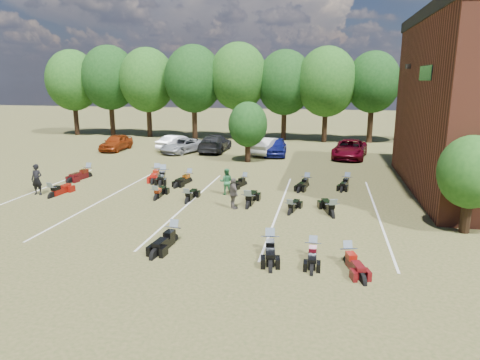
% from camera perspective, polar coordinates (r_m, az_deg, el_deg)
% --- Properties ---
extents(ground, '(160.00, 160.00, 0.00)m').
position_cam_1_polar(ground, '(20.32, -1.31, -5.89)').
color(ground, brown).
rests_on(ground, ground).
extents(car_0, '(1.85, 4.49, 1.52)m').
position_cam_1_polar(car_0, '(42.78, -16.18, 4.83)').
color(car_0, maroon).
rests_on(car_0, ground).
extents(car_1, '(3.15, 4.74, 1.48)m').
position_cam_1_polar(car_1, '(41.56, -8.34, 4.95)').
color(car_1, white).
rests_on(car_1, ground).
extents(car_2, '(3.91, 5.26, 1.33)m').
position_cam_1_polar(car_2, '(40.10, -7.60, 4.56)').
color(car_2, gray).
rests_on(car_2, ground).
extents(car_3, '(2.27, 5.53, 1.60)m').
position_cam_1_polar(car_3, '(40.45, -3.36, 4.93)').
color(car_3, black).
rests_on(car_3, ground).
extents(car_4, '(2.20, 4.78, 1.59)m').
position_cam_1_polar(car_4, '(38.51, 4.78, 4.47)').
color(car_4, '#0B1052').
rests_on(car_4, ground).
extents(car_5, '(2.97, 5.07, 1.58)m').
position_cam_1_polar(car_5, '(38.79, 3.85, 4.54)').
color(car_5, '#A8A8A4').
rests_on(car_5, ground).
extents(car_6, '(3.43, 5.95, 1.56)m').
position_cam_1_polar(car_6, '(38.28, 14.43, 4.02)').
color(car_6, '#530413').
rests_on(car_6, ground).
extents(car_7, '(3.01, 4.75, 1.28)m').
position_cam_1_polar(car_7, '(40.97, 27.03, 3.37)').
color(car_7, '#3C3D41').
rests_on(car_7, ground).
extents(person_black, '(0.69, 0.46, 1.84)m').
position_cam_1_polar(person_black, '(27.87, -25.46, 0.06)').
color(person_black, black).
rests_on(person_black, ground).
extents(person_green, '(0.85, 0.71, 1.58)m').
position_cam_1_polar(person_green, '(25.23, -1.85, -0.20)').
color(person_green, '#296D3E').
rests_on(person_green, ground).
extents(person_grey, '(0.91, 1.03, 1.67)m').
position_cam_1_polar(person_grey, '(22.42, -0.88, -1.81)').
color(person_grey, '#504944').
rests_on(person_grey, ground).
extents(motorcycle_3, '(0.97, 2.43, 1.32)m').
position_cam_1_polar(motorcycle_3, '(18.40, -8.84, -8.15)').
color(motorcycle_3, black).
rests_on(motorcycle_3, ground).
extents(motorcycle_4, '(1.06, 2.41, 1.30)m').
position_cam_1_polar(motorcycle_4, '(17.28, 4.00, -9.47)').
color(motorcycle_4, black).
rests_on(motorcycle_4, ground).
extents(motorcycle_5, '(0.67, 2.03, 1.13)m').
position_cam_1_polar(motorcycle_5, '(17.02, 9.64, -10.02)').
color(motorcycle_5, black).
rests_on(motorcycle_5, ground).
extents(motorcycle_6, '(1.25, 2.24, 1.19)m').
position_cam_1_polar(motorcycle_6, '(16.69, 14.14, -10.73)').
color(motorcycle_6, '#510B0D').
rests_on(motorcycle_6, ground).
extents(motorcycle_7, '(0.94, 2.33, 1.26)m').
position_cam_1_polar(motorcycle_7, '(27.07, -23.75, -2.14)').
color(motorcycle_7, maroon).
rests_on(motorcycle_7, ground).
extents(motorcycle_8, '(0.76, 2.14, 1.18)m').
position_cam_1_polar(motorcycle_8, '(24.79, -11.12, -2.58)').
color(motorcycle_8, black).
rests_on(motorcycle_8, ground).
extents(motorcycle_9, '(0.68, 2.12, 1.18)m').
position_cam_1_polar(motorcycle_9, '(23.90, -7.04, -3.03)').
color(motorcycle_9, black).
rests_on(motorcycle_9, ground).
extents(motorcycle_10, '(0.88, 2.51, 1.38)m').
position_cam_1_polar(motorcycle_10, '(22.84, 1.07, -3.70)').
color(motorcycle_10, black).
rests_on(motorcycle_10, ground).
extents(motorcycle_12, '(1.02, 2.11, 1.13)m').
position_cam_1_polar(motorcycle_12, '(21.92, 6.67, -4.53)').
color(motorcycle_12, black).
rests_on(motorcycle_12, ground).
extents(motorcycle_13, '(1.33, 2.48, 1.32)m').
position_cam_1_polar(motorcycle_13, '(21.86, 12.16, -4.80)').
color(motorcycle_13, black).
rests_on(motorcycle_13, ground).
extents(motorcycle_14, '(1.15, 2.58, 1.39)m').
position_cam_1_polar(motorcycle_14, '(31.69, -19.57, 0.36)').
color(motorcycle_14, '#3D080B').
rests_on(motorcycle_14, ground).
extents(motorcycle_15, '(1.29, 2.59, 1.38)m').
position_cam_1_polar(motorcycle_15, '(30.29, -10.96, 0.32)').
color(motorcycle_15, '#99100B').
rests_on(motorcycle_15, ground).
extents(motorcycle_16, '(1.43, 2.65, 1.41)m').
position_cam_1_polar(motorcycle_16, '(29.66, -10.17, 0.08)').
color(motorcycle_16, black).
rests_on(motorcycle_16, ground).
extents(motorcycle_17, '(1.13, 2.36, 1.26)m').
position_cam_1_polar(motorcycle_17, '(28.65, -6.81, -0.27)').
color(motorcycle_17, black).
rests_on(motorcycle_17, ground).
extents(motorcycle_18, '(1.27, 2.15, 1.14)m').
position_cam_1_polar(motorcycle_18, '(27.65, 0.56, -0.67)').
color(motorcycle_18, black).
rests_on(motorcycle_18, ground).
extents(motorcycle_19, '(1.20, 2.30, 1.23)m').
position_cam_1_polar(motorcycle_19, '(27.64, 8.85, -0.84)').
color(motorcycle_19, black).
rests_on(motorcycle_19, ground).
extents(motorcycle_20, '(1.17, 2.29, 1.22)m').
position_cam_1_polar(motorcycle_20, '(28.25, 14.03, -0.78)').
color(motorcycle_20, black).
rests_on(motorcycle_20, ground).
extents(tree_line, '(56.00, 6.00, 9.79)m').
position_cam_1_polar(tree_line, '(48.01, 5.26, 12.82)').
color(tree_line, black).
rests_on(tree_line, ground).
extents(young_tree_near_building, '(2.80, 2.80, 4.16)m').
position_cam_1_polar(young_tree_near_building, '(21.06, 28.44, 0.92)').
color(young_tree_near_building, black).
rests_on(young_tree_near_building, ground).
extents(young_tree_midfield, '(3.20, 3.20, 4.70)m').
position_cam_1_polar(young_tree_midfield, '(34.97, 1.06, 7.42)').
color(young_tree_midfield, black).
rests_on(young_tree_midfield, ground).
extents(parking_lines, '(20.10, 14.00, 0.01)m').
position_cam_1_polar(parking_lines, '(23.85, -6.78, -3.04)').
color(parking_lines, silver).
rests_on(parking_lines, ground).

